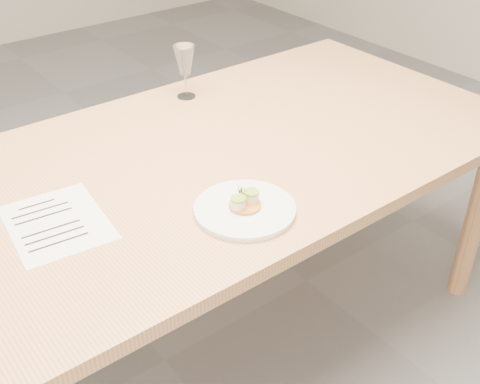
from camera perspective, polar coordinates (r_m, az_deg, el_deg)
ground at (r=2.17m, az=-7.13°, el=-15.56°), size 7.00×7.00×0.00m
dining_table at (r=1.72m, az=-8.68°, el=-0.38°), size 2.40×1.00×0.75m
dinner_plate at (r=1.51m, az=0.48°, el=-1.55°), size 0.26×0.26×0.07m
recipe_sheet at (r=1.55m, az=-17.00°, el=-2.78°), size 0.26×0.31×0.00m
wine_glass_2 at (r=2.08m, az=-5.28°, el=12.21°), size 0.07×0.07×0.18m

